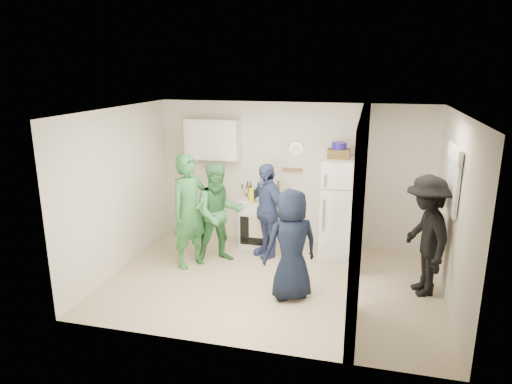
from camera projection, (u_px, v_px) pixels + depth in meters
floor at (272, 282)px, 6.74m from camera, size 4.80×4.80×0.00m
wall_back at (293, 174)px, 8.00m from camera, size 4.80×0.00×4.80m
wall_front at (239, 245)px, 4.82m from camera, size 4.80×0.00×4.80m
wall_left at (119, 190)px, 6.97m from camera, size 0.00×3.40×3.40m
wall_right at (455, 214)px, 5.85m from camera, size 0.00×3.40×3.40m
ceiling at (274, 111)px, 6.08m from camera, size 4.80×4.80×0.00m
partition_pier_back at (362, 187)px, 7.16m from camera, size 0.12×1.20×2.50m
partition_pier_front at (357, 235)px, 5.10m from camera, size 0.12×1.20×2.50m
partition_header at (365, 129)px, 5.85m from camera, size 0.12×1.00×0.40m
stove at (262, 223)px, 8.03m from camera, size 0.71×0.59×0.84m
upper_cabinet at (213, 139)px, 8.00m from camera, size 0.95×0.34×0.70m
fridge at (342, 207)px, 7.57m from camera, size 0.67×0.65×1.63m
wicker_basket at (339, 154)px, 7.41m from camera, size 0.35×0.25×0.15m
blue_bowl at (339, 146)px, 7.37m from camera, size 0.24×0.24×0.11m
yellow_cup_stack_top at (359, 153)px, 7.18m from camera, size 0.09×0.09×0.25m
wall_clock at (296, 149)px, 7.85m from camera, size 0.22×0.02×0.22m
spice_shelf at (292, 169)px, 7.93m from camera, size 0.35×0.08×0.03m
nook_window at (455, 180)px, 5.94m from camera, size 0.03×0.70×0.80m
nook_window_frame at (453, 180)px, 5.94m from camera, size 0.04×0.76×0.86m
nook_valance at (454, 153)px, 5.86m from camera, size 0.04×0.82×0.18m
yellow_cup_stack_stove at (252, 196)px, 7.70m from camera, size 0.09×0.09×0.25m
red_cup at (272, 200)px, 7.66m from camera, size 0.09×0.09×0.12m
person_green_left at (190, 211)px, 7.10m from camera, size 0.70×0.78×1.80m
person_green_center at (219, 213)px, 7.26m from camera, size 1.00×0.94×1.63m
person_denim at (266, 211)px, 7.49m from camera, size 0.94×0.91×1.58m
person_navy at (291, 245)px, 6.10m from camera, size 0.89×0.81×1.53m
person_nook at (426, 236)px, 6.22m from camera, size 0.88×1.21×1.69m
bottle_a at (248, 189)px, 8.07m from camera, size 0.06×0.06×0.27m
bottle_b at (250, 193)px, 7.85m from camera, size 0.07×0.07×0.27m
bottle_c at (258, 190)px, 8.03m from camera, size 0.06×0.06×0.28m
bottle_d at (261, 193)px, 7.84m from camera, size 0.06×0.06×0.28m
bottle_e at (270, 191)px, 8.01m from camera, size 0.08×0.08×0.25m
bottle_f at (271, 193)px, 7.84m from camera, size 0.07×0.07×0.28m
bottle_g at (278, 190)px, 7.96m from camera, size 0.06×0.06×0.32m
bottle_h at (242, 192)px, 7.83m from camera, size 0.06×0.06×0.29m
bottle_i at (265, 191)px, 7.97m from camera, size 0.07×0.07×0.26m
bottle_j at (278, 195)px, 7.71m from camera, size 0.08×0.08×0.26m
bottle_k at (251, 190)px, 7.97m from camera, size 0.06×0.06×0.30m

